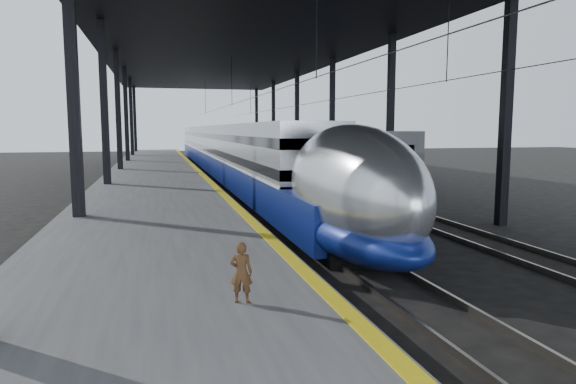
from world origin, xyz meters
name	(u,v)px	position (x,y,z in m)	size (l,w,h in m)	color
ground	(299,278)	(0.00, 0.00, 0.00)	(160.00, 160.00, 0.00)	black
platform	(155,183)	(-3.50, 20.00, 0.50)	(6.00, 80.00, 1.00)	#4C4C4F
yellow_strip	(201,173)	(-0.70, 20.00, 1.00)	(0.30, 80.00, 0.01)	yellow
rails	(283,186)	(4.50, 20.00, 0.08)	(6.52, 80.00, 0.16)	slate
canopy	(241,41)	(1.90, 20.00, 9.12)	(18.00, 75.00, 9.47)	black
tgv_train	(225,152)	(2.00, 29.19, 1.88)	(2.80, 65.20, 4.01)	silver
second_train	(268,149)	(7.00, 36.06, 1.85)	(2.65, 56.05, 3.64)	navy
child	(241,272)	(-2.16, -4.31, 1.49)	(0.36, 0.23, 0.98)	#482D18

